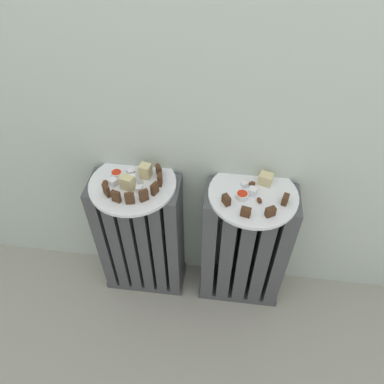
# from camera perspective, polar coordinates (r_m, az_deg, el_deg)

# --- Properties ---
(ground_plane) EXTENTS (6.00, 6.00, 0.00)m
(ground_plane) POSITION_cam_1_polar(r_m,az_deg,el_deg) (1.56, -1.39, -22.82)
(ground_plane) COLOR gray
(radiator_left) EXTENTS (0.34, 0.15, 0.59)m
(radiator_left) POSITION_cam_1_polar(r_m,az_deg,el_deg) (1.47, -8.02, -7.26)
(radiator_left) COLOR #47474C
(radiator_left) RESTS_ON ground_plane
(radiator_right) EXTENTS (0.34, 0.15, 0.59)m
(radiator_right) POSITION_cam_1_polar(r_m,az_deg,el_deg) (1.44, 8.22, -8.87)
(radiator_right) COLOR #47474C
(radiator_right) RESTS_ON ground_plane
(plate_left) EXTENTS (0.30, 0.30, 0.01)m
(plate_left) POSITION_cam_1_polar(r_m,az_deg,el_deg) (1.25, -9.39, 1.28)
(plate_left) COLOR white
(plate_left) RESTS_ON radiator_left
(plate_right) EXTENTS (0.30, 0.30, 0.01)m
(plate_right) POSITION_cam_1_polar(r_m,az_deg,el_deg) (1.21, 9.67, -0.39)
(plate_right) COLOR white
(plate_right) RESTS_ON radiator_right
(dark_cake_slice_left_0) EXTENTS (0.03, 0.03, 0.04)m
(dark_cake_slice_left_0) POSITION_cam_1_polar(r_m,az_deg,el_deg) (1.20, -13.43, 0.26)
(dark_cake_slice_left_0) COLOR #472B19
(dark_cake_slice_left_0) RESTS_ON plate_left
(dark_cake_slice_left_1) EXTENTS (0.03, 0.02, 0.04)m
(dark_cake_slice_left_1) POSITION_cam_1_polar(r_m,az_deg,el_deg) (1.18, -11.96, -0.71)
(dark_cake_slice_left_1) COLOR #472B19
(dark_cake_slice_left_1) RESTS_ON plate_left
(dark_cake_slice_left_2) EXTENTS (0.03, 0.02, 0.04)m
(dark_cake_slice_left_2) POSITION_cam_1_polar(r_m,az_deg,el_deg) (1.16, -9.86, -1.02)
(dark_cake_slice_left_2) COLOR #472B19
(dark_cake_slice_left_2) RESTS_ON plate_left
(dark_cake_slice_left_3) EXTENTS (0.03, 0.03, 0.04)m
(dark_cake_slice_left_3) POSITION_cam_1_polar(r_m,az_deg,el_deg) (1.16, -7.66, -0.56)
(dark_cake_slice_left_3) COLOR #472B19
(dark_cake_slice_left_3) RESTS_ON plate_left
(dark_cake_slice_left_4) EXTENTS (0.02, 0.03, 0.04)m
(dark_cake_slice_left_4) POSITION_cam_1_polar(r_m,az_deg,el_deg) (1.18, -5.94, 0.53)
(dark_cake_slice_left_4) COLOR #472B19
(dark_cake_slice_left_4) RESTS_ON plate_left
(dark_cake_slice_left_5) EXTENTS (0.01, 0.03, 0.04)m
(dark_cake_slice_left_5) POSITION_cam_1_polar(r_m,az_deg,el_deg) (1.21, -5.11, 1.96)
(dark_cake_slice_left_5) COLOR #472B19
(dark_cake_slice_left_5) RESTS_ON plate_left
(dark_cake_slice_left_6) EXTENTS (0.03, 0.03, 0.04)m
(dark_cake_slice_left_6) POSITION_cam_1_polar(r_m,az_deg,el_deg) (1.25, -5.29, 3.38)
(dark_cake_slice_left_6) COLOR #472B19
(dark_cake_slice_left_6) RESTS_ON plate_left
(marble_cake_slice_left_0) EXTENTS (0.04, 0.04, 0.05)m
(marble_cake_slice_left_0) POSITION_cam_1_polar(r_m,az_deg,el_deg) (1.24, -7.41, 3.32)
(marble_cake_slice_left_0) COLOR beige
(marble_cake_slice_left_0) RESTS_ON plate_left
(marble_cake_slice_left_1) EXTENTS (0.05, 0.04, 0.05)m
(marble_cake_slice_left_1) POSITION_cam_1_polar(r_m,az_deg,el_deg) (1.21, -10.24, 1.41)
(marble_cake_slice_left_1) COLOR beige
(marble_cake_slice_left_1) RESTS_ON plate_left
(turkish_delight_left_0) EXTENTS (0.03, 0.03, 0.02)m
(turkish_delight_left_0) POSITION_cam_1_polar(r_m,az_deg,el_deg) (1.27, -9.66, 3.09)
(turkish_delight_left_0) COLOR white
(turkish_delight_left_0) RESTS_ON plate_left
(turkish_delight_left_1) EXTENTS (0.03, 0.03, 0.02)m
(turkish_delight_left_1) POSITION_cam_1_polar(r_m,az_deg,el_deg) (1.24, -9.44, 2.13)
(turkish_delight_left_1) COLOR white
(turkish_delight_left_1) RESTS_ON plate_left
(turkish_delight_left_2) EXTENTS (0.02, 0.02, 0.02)m
(turkish_delight_left_2) POSITION_cam_1_polar(r_m,az_deg,el_deg) (1.20, -8.37, 0.48)
(turkish_delight_left_2) COLOR white
(turkish_delight_left_2) RESTS_ON plate_left
(turkish_delight_left_3) EXTENTS (0.03, 0.03, 0.02)m
(turkish_delight_left_3) POSITION_cam_1_polar(r_m,az_deg,el_deg) (1.24, -12.39, 1.55)
(turkish_delight_left_3) COLOR white
(turkish_delight_left_3) RESTS_ON plate_left
(medjool_date_left_0) EXTENTS (0.03, 0.03, 0.02)m
(medjool_date_left_0) POSITION_cam_1_polar(r_m,az_deg,el_deg) (1.25, -13.61, 1.38)
(medjool_date_left_0) COLOR #4C2814
(medjool_date_left_0) RESTS_ON plate_left
(medjool_date_left_1) EXTENTS (0.03, 0.03, 0.02)m
(medjool_date_left_1) POSITION_cam_1_polar(r_m,az_deg,el_deg) (1.19, -10.16, -0.44)
(medjool_date_left_1) COLOR #4C2814
(medjool_date_left_1) RESTS_ON plate_left
(medjool_date_left_2) EXTENTS (0.03, 0.02, 0.02)m
(medjool_date_left_2) POSITION_cam_1_polar(r_m,az_deg,el_deg) (1.29, -7.61, 3.90)
(medjool_date_left_2) COLOR #4C2814
(medjool_date_left_2) RESTS_ON plate_left
(jam_bowl_left) EXTENTS (0.04, 0.04, 0.02)m
(jam_bowl_left) POSITION_cam_1_polar(r_m,az_deg,el_deg) (1.27, -11.86, 2.79)
(jam_bowl_left) COLOR white
(jam_bowl_left) RESTS_ON plate_left
(dark_cake_slice_right_0) EXTENTS (0.03, 0.04, 0.03)m
(dark_cake_slice_right_0) POSITION_cam_1_polar(r_m,az_deg,el_deg) (1.15, 5.46, -1.26)
(dark_cake_slice_right_0) COLOR #472B19
(dark_cake_slice_right_0) RESTS_ON plate_right
(dark_cake_slice_right_1) EXTENTS (0.03, 0.02, 0.03)m
(dark_cake_slice_right_1) POSITION_cam_1_polar(r_m,az_deg,el_deg) (1.13, 8.51, -3.16)
(dark_cake_slice_right_1) COLOR #472B19
(dark_cake_slice_right_1) RESTS_ON plate_right
(dark_cake_slice_right_2) EXTENTS (0.04, 0.03, 0.03)m
(dark_cake_slice_right_2) POSITION_cam_1_polar(r_m,az_deg,el_deg) (1.14, 12.33, -3.09)
(dark_cake_slice_right_2) COLOR #472B19
(dark_cake_slice_right_2) RESTS_ON plate_right
(dark_cake_slice_right_3) EXTENTS (0.03, 0.03, 0.03)m
(dark_cake_slice_right_3) POSITION_cam_1_polar(r_m,az_deg,el_deg) (1.19, 14.57, -1.16)
(dark_cake_slice_right_3) COLOR #472B19
(dark_cake_slice_right_3) RESTS_ON plate_right
(marble_cake_slice_right_0) EXTENTS (0.05, 0.05, 0.04)m
(marble_cake_slice_right_0) POSITION_cam_1_polar(r_m,az_deg,el_deg) (1.24, 11.59, 2.04)
(marble_cake_slice_right_0) COLOR beige
(marble_cake_slice_right_0) RESTS_ON plate_right
(turkish_delight_right_0) EXTENTS (0.03, 0.03, 0.03)m
(turkish_delight_right_0) POSITION_cam_1_polar(r_m,az_deg,el_deg) (1.20, 9.59, 0.10)
(turkish_delight_right_0) COLOR white
(turkish_delight_right_0) RESTS_ON plate_right
(turkish_delight_right_1) EXTENTS (0.02, 0.02, 0.02)m
(turkish_delight_right_1) POSITION_cam_1_polar(r_m,az_deg,el_deg) (1.22, 8.28, 1.16)
(turkish_delight_right_1) COLOR white
(turkish_delight_right_1) RESTS_ON plate_right
(medjool_date_right_0) EXTENTS (0.03, 0.02, 0.02)m
(medjool_date_right_0) POSITION_cam_1_polar(r_m,az_deg,el_deg) (1.23, 9.50, 1.32)
(medjool_date_right_0) COLOR #4C2814
(medjool_date_right_0) RESTS_ON plate_right
(medjool_date_right_1) EXTENTS (0.02, 0.03, 0.02)m
(medjool_date_right_1) POSITION_cam_1_polar(r_m,az_deg,el_deg) (1.18, 10.65, -1.30)
(medjool_date_right_1) COLOR #4C2814
(medjool_date_right_1) RESTS_ON plate_right
(jam_bowl_right) EXTENTS (0.04, 0.04, 0.02)m
(jam_bowl_right) POSITION_cam_1_polar(r_m,az_deg,el_deg) (1.18, 7.95, -0.52)
(jam_bowl_right) COLOR white
(jam_bowl_right) RESTS_ON plate_right
(fork) EXTENTS (0.05, 0.10, 0.00)m
(fork) POSITION_cam_1_polar(r_m,az_deg,el_deg) (1.22, -8.03, 0.76)
(fork) COLOR #B7B7BC
(fork) RESTS_ON plate_left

